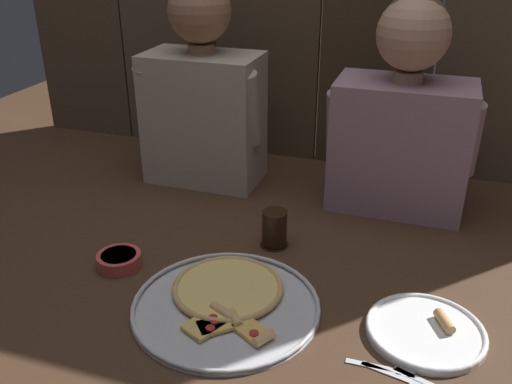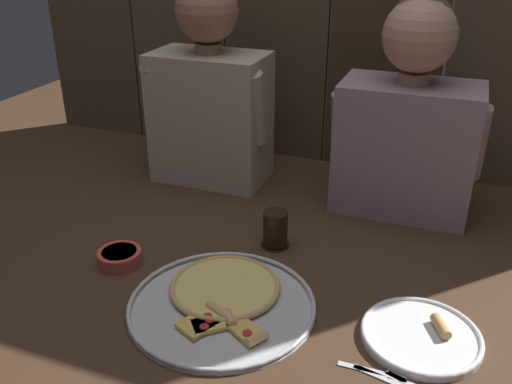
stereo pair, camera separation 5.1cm
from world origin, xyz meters
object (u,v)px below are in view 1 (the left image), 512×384
at_px(dinner_plate, 426,331).
at_px(dipping_bowl, 119,259).
at_px(diner_right, 403,115).
at_px(diner_left, 203,91).
at_px(drinking_glass, 274,229).
at_px(pizza_tray, 227,300).

distance_m(dinner_plate, dipping_bowl, 0.73).
bearing_deg(dipping_bowl, diner_right, 42.33).
distance_m(dinner_plate, diner_left, 0.97).
xyz_separation_m(dinner_plate, dipping_bowl, (-0.73, 0.02, 0.01)).
distance_m(dinner_plate, drinking_glass, 0.47).
relative_size(dinner_plate, drinking_glass, 2.49).
height_order(dinner_plate, diner_right, diner_right).
height_order(pizza_tray, drinking_glass, drinking_glass).
xyz_separation_m(drinking_glass, dipping_bowl, (-0.33, -0.21, -0.03)).
xyz_separation_m(pizza_tray, dipping_bowl, (-0.31, 0.06, 0.01)).
relative_size(diner_left, diner_right, 1.05).
relative_size(dipping_bowl, diner_right, 0.18).
bearing_deg(dipping_bowl, dinner_plate, -1.87).
bearing_deg(dinner_plate, pizza_tray, -175.47).
xyz_separation_m(drinking_glass, diner_right, (0.27, 0.34, 0.23)).
distance_m(drinking_glass, diner_left, 0.54).
relative_size(drinking_glass, diner_right, 0.16).
bearing_deg(pizza_tray, drinking_glass, 83.95).
distance_m(pizza_tray, diner_right, 0.73).
bearing_deg(dipping_bowl, diner_left, 90.08).
xyz_separation_m(dipping_bowl, diner_left, (-0.00, 0.55, 0.28)).
height_order(diner_left, diner_right, diner_left).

